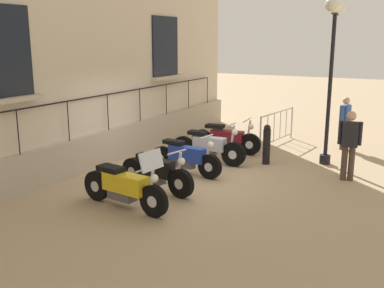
# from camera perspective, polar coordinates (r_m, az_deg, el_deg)

# --- Properties ---
(ground_plane) EXTENTS (60.00, 60.00, 0.00)m
(ground_plane) POSITION_cam_1_polar(r_m,az_deg,el_deg) (11.13, -1.62, -3.81)
(ground_plane) COLOR tan
(building_facade) EXTENTS (0.82, 13.86, 7.66)m
(building_facade) POSITION_cam_1_polar(r_m,az_deg,el_deg) (12.13, -12.60, 14.98)
(building_facade) COLOR beige
(building_facade) RESTS_ON ground_plane
(motorcycle_yellow) EXTENTS (2.15, 0.74, 1.27)m
(motorcycle_yellow) POSITION_cam_1_polar(r_m,az_deg,el_deg) (8.89, -8.50, -5.35)
(motorcycle_yellow) COLOR black
(motorcycle_yellow) RESTS_ON ground_plane
(motorcycle_black) EXTENTS (2.03, 0.68, 0.99)m
(motorcycle_black) POSITION_cam_1_polar(r_m,az_deg,el_deg) (9.85, -4.48, -3.65)
(motorcycle_black) COLOR black
(motorcycle_black) RESTS_ON ground_plane
(motorcycle_blue) EXTENTS (2.02, 0.57, 1.04)m
(motorcycle_blue) POSITION_cam_1_polar(r_m,az_deg,el_deg) (11.01, -0.81, -1.75)
(motorcycle_blue) COLOR black
(motorcycle_blue) RESTS_ON ground_plane
(motorcycle_silver) EXTENTS (2.14, 0.63, 1.11)m
(motorcycle_silver) POSITION_cam_1_polar(r_m,az_deg,el_deg) (12.02, 2.06, -0.43)
(motorcycle_silver) COLOR black
(motorcycle_silver) RESTS_ON ground_plane
(motorcycle_maroon) EXTENTS (2.10, 0.69, 1.03)m
(motorcycle_maroon) POSITION_cam_1_polar(r_m,az_deg,el_deg) (13.11, 4.29, 0.66)
(motorcycle_maroon) COLOR black
(motorcycle_maroon) RESTS_ON ground_plane
(lamppost) EXTENTS (0.37, 1.07, 4.23)m
(lamppost) POSITION_cam_1_polar(r_m,az_deg,el_deg) (12.10, 17.45, 12.88)
(lamppost) COLOR black
(lamppost) RESTS_ON ground_plane
(crowd_barrier) EXTENTS (0.32, 2.31, 1.05)m
(crowd_barrier) POSITION_cam_1_polar(r_m,az_deg,el_deg) (14.34, 10.71, 2.17)
(crowd_barrier) COLOR #B7B7BF
(crowd_barrier) RESTS_ON ground_plane
(bollard) EXTENTS (0.20, 0.20, 1.06)m
(bollard) POSITION_cam_1_polar(r_m,az_deg,el_deg) (12.04, 9.41, -0.03)
(bollard) COLOR black
(bollard) RESTS_ON ground_plane
(pedestrian_standing) EXTENTS (0.52, 0.28, 1.64)m
(pedestrian_standing) POSITION_cam_1_polar(r_m,az_deg,el_deg) (11.05, 19.27, 0.26)
(pedestrian_standing) COLOR #47382D
(pedestrian_standing) RESTS_ON ground_plane
(pedestrian_walking) EXTENTS (0.28, 0.52, 1.57)m
(pedestrian_walking) POSITION_cam_1_polar(r_m,az_deg,el_deg) (14.17, 18.75, 2.86)
(pedestrian_walking) COLOR #47382D
(pedestrian_walking) RESTS_ON ground_plane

